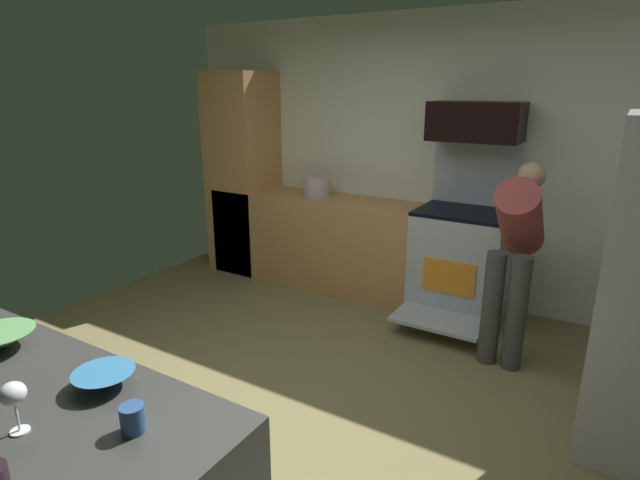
# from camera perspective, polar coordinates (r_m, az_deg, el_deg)

# --- Properties ---
(ground_plane) EXTENTS (5.20, 4.80, 0.02)m
(ground_plane) POSITION_cam_1_polar(r_m,az_deg,el_deg) (3.41, -4.19, -18.34)
(ground_plane) COLOR olive
(wall_back) EXTENTS (5.20, 0.12, 2.60)m
(wall_back) POSITION_cam_1_polar(r_m,az_deg,el_deg) (4.92, 11.64, 8.89)
(wall_back) COLOR silver
(wall_back) RESTS_ON ground
(lower_cabinet_run) EXTENTS (2.40, 0.60, 0.90)m
(lower_cabinet_run) POSITION_cam_1_polar(r_m,az_deg,el_deg) (5.16, 0.28, -0.07)
(lower_cabinet_run) COLOR tan
(lower_cabinet_run) RESTS_ON ground
(cabinet_column) EXTENTS (0.60, 0.60, 2.10)m
(cabinet_column) POSITION_cam_1_polar(r_m,az_deg,el_deg) (5.60, -8.59, 7.38)
(cabinet_column) COLOR tan
(cabinet_column) RESTS_ON ground
(oven_range) EXTENTS (0.76, 1.04, 1.52)m
(oven_range) POSITION_cam_1_polar(r_m,az_deg,el_deg) (4.60, 15.53, -2.10)
(oven_range) COLOR #AEBAC7
(oven_range) RESTS_ON ground
(microwave) EXTENTS (0.74, 0.38, 0.32)m
(microwave) POSITION_cam_1_polar(r_m,az_deg,el_deg) (4.46, 17.08, 12.59)
(microwave) COLOR black
(microwave) RESTS_ON oven_range
(person_cook) EXTENTS (0.31, 0.70, 1.42)m
(person_cook) POSITION_cam_1_polar(r_m,az_deg,el_deg) (3.89, 21.09, -0.67)
(person_cook) COLOR #444444
(person_cook) RESTS_ON ground
(mixing_bowl_large) EXTENTS (0.27, 0.27, 0.08)m
(mixing_bowl_large) POSITION_cam_1_polar(r_m,az_deg,el_deg) (2.54, -32.18, -9.48)
(mixing_bowl_large) COLOR #609E5C
(mixing_bowl_large) RESTS_ON counter_island
(mixing_bowl_small) EXTENTS (0.22, 0.22, 0.06)m
(mixing_bowl_small) POSITION_cam_1_polar(r_m,az_deg,el_deg) (2.08, -23.04, -14.16)
(mixing_bowl_small) COLOR teal
(mixing_bowl_small) RESTS_ON counter_island
(wine_glass_near) EXTENTS (0.08, 0.08, 0.18)m
(wine_glass_near) POSITION_cam_1_polar(r_m,az_deg,el_deg) (1.91, -31.20, -14.69)
(wine_glass_near) COLOR silver
(wine_glass_near) RESTS_ON counter_island
(mug_tea) EXTENTS (0.08, 0.08, 0.09)m
(mug_tea) POSITION_cam_1_polar(r_m,az_deg,el_deg) (1.81, -20.27, -18.28)
(mug_tea) COLOR #2A4F82
(mug_tea) RESTS_ON counter_island
(stock_pot) EXTENTS (0.26, 0.26, 0.19)m
(stock_pot) POSITION_cam_1_polar(r_m,az_deg,el_deg) (5.07, -0.40, 5.96)
(stock_pot) COLOR #C0B2C0
(stock_pot) RESTS_ON lower_cabinet_run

